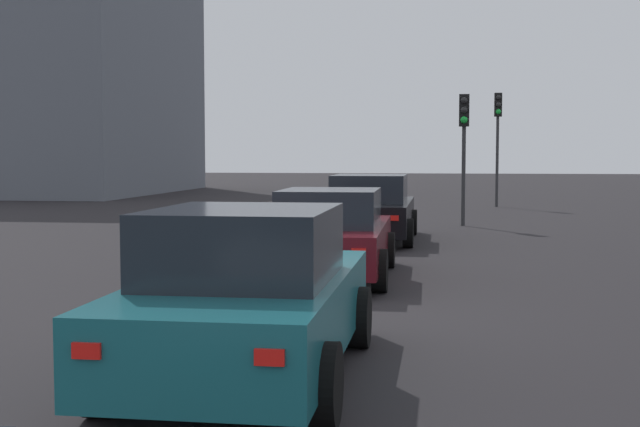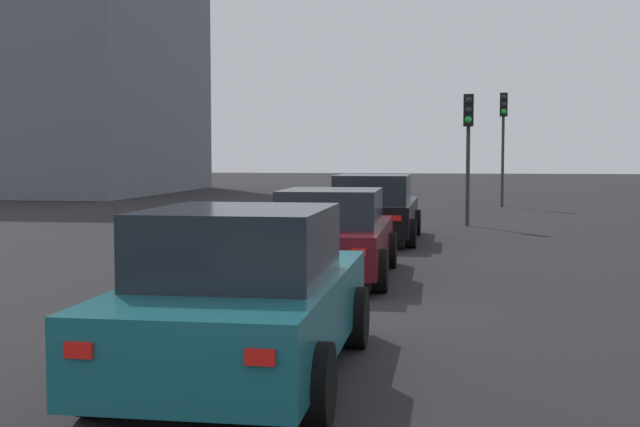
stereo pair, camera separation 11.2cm
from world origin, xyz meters
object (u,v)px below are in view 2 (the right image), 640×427
at_px(car_teal_third, 244,296).
at_px(car_maroon_second, 332,235).
at_px(traffic_light_near_left, 468,131).
at_px(car_black_lead, 374,209).
at_px(traffic_light_near_right, 503,125).

bearing_deg(car_teal_third, car_maroon_second, 0.65).
height_order(car_maroon_second, traffic_light_near_left, traffic_light_near_left).
bearing_deg(traffic_light_near_left, car_teal_third, -4.95).
height_order(car_black_lead, car_maroon_second, car_black_lead).
bearing_deg(car_black_lead, traffic_light_near_right, -15.96).
bearing_deg(car_teal_third, traffic_light_near_right, -8.46).
relative_size(car_black_lead, traffic_light_near_left, 1.29).
bearing_deg(car_maroon_second, car_teal_third, 179.67).
bearing_deg(traffic_light_near_right, car_teal_third, -10.25).
xyz_separation_m(car_black_lead, car_maroon_second, (-6.07, 0.12, -0.04)).
distance_m(car_black_lead, car_maroon_second, 6.07).
distance_m(car_maroon_second, traffic_light_near_left, 10.92).
bearing_deg(traffic_light_near_left, car_black_lead, -24.13).
bearing_deg(traffic_light_near_left, car_maroon_second, -9.82).
xyz_separation_m(car_teal_third, traffic_light_near_right, (25.54, -3.82, 2.39)).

